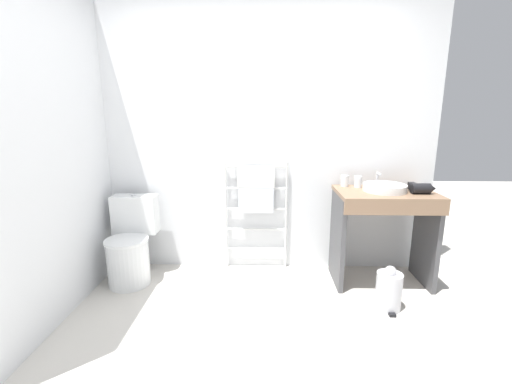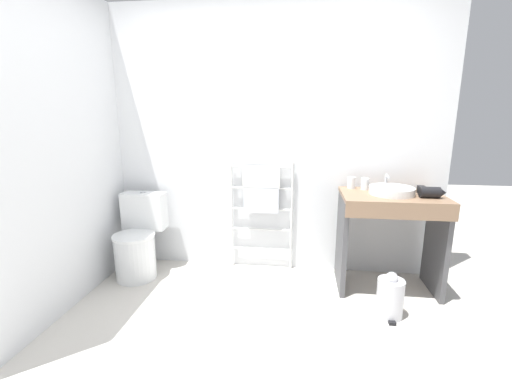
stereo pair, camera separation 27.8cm
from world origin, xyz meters
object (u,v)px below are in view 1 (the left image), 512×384
Objects in this scene: hair_dryer at (422,188)px; trash_bin at (389,290)px; toilet at (131,246)px; cup_near_edge at (358,182)px; sink_basin at (385,187)px; cup_near_wall at (345,181)px; towel_radiator at (256,196)px.

hair_dryer reaches higher than trash_bin.
hair_dryer reaches higher than toilet.
hair_dryer is 0.90m from trash_bin.
sink_basin is at bearing -39.27° from cup_near_edge.
cup_near_edge reaches higher than toilet.
toilet is at bearing 168.95° from trash_bin.
cup_near_wall is at bearing 6.48° from toilet.
towel_radiator is 10.30× the size of cup_near_wall.
sink_basin is (1.12, -0.26, 0.15)m from towel_radiator.
cup_near_edge reaches higher than trash_bin.
toilet is 2.60m from hair_dryer.
cup_near_wall and cup_near_edge have the same top height.
towel_radiator reaches higher than toilet.
sink_basin is 0.36m from cup_near_wall.
trash_bin is (1.06, -0.71, -0.58)m from towel_radiator.
sink_basin reaches higher than trash_bin.
towel_radiator is at bearing 166.99° from sink_basin.
towel_radiator is (1.14, 0.29, 0.40)m from toilet.
towel_radiator is at bearing 14.10° from toilet.
hair_dryer is 0.56× the size of trash_bin.
trash_bin is (-0.34, -0.38, -0.74)m from hair_dryer.
hair_dryer is at bearing -25.20° from cup_near_wall.
hair_dryer is (0.28, -0.08, 0.01)m from sink_basin.
sink_basin is 0.86m from trash_bin.
cup_near_wall is 1.00× the size of cup_near_edge.
cup_near_wall is at bearing -4.41° from towel_radiator.
toilet reaches higher than trash_bin.
trash_bin is at bearing -132.28° from hair_dryer.
cup_near_wall is 0.12m from cup_near_edge.
cup_near_wall is (-0.30, 0.20, 0.02)m from sink_basin.
toilet is 7.52× the size of cup_near_wall.
towel_radiator is 5.27× the size of hair_dryer.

